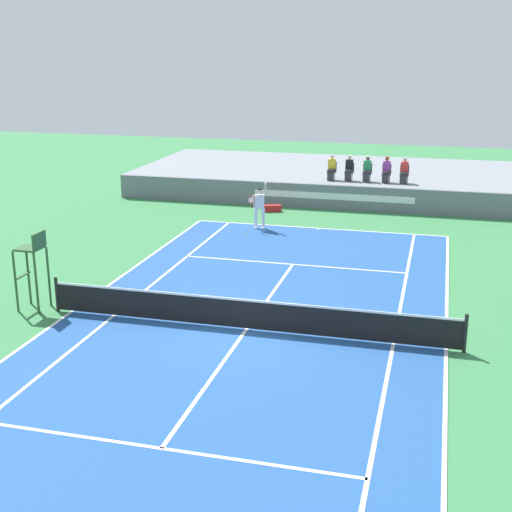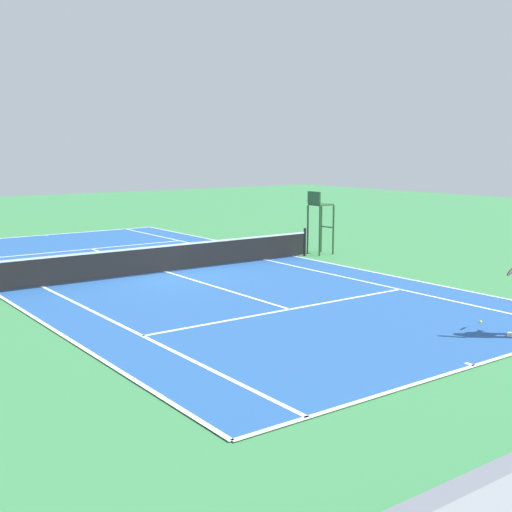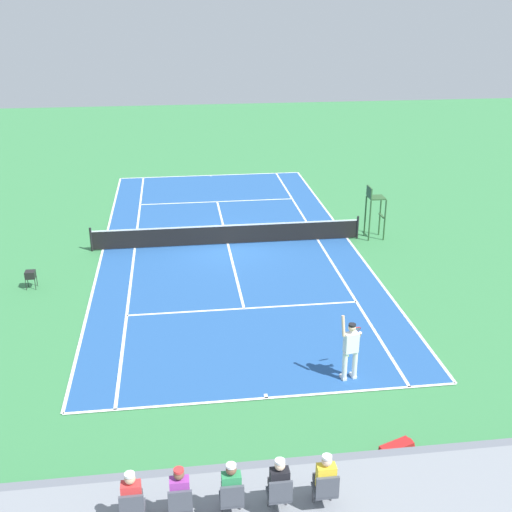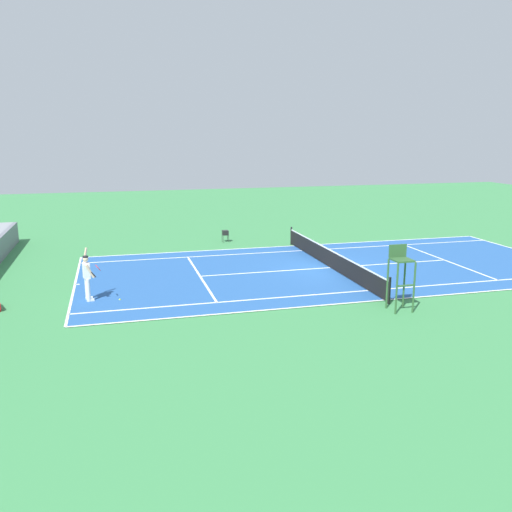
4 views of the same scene
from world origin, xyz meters
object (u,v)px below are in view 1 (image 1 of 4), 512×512
spectator_seated_3 (386,170)px  tennis_ball (246,234)px  spectator_seated_0 (332,168)px  umpire_chair (33,260)px  spectator_seated_1 (349,169)px  equipment_bag (272,208)px  spectator_seated_2 (367,169)px  spectator_seated_4 (404,171)px  tennis_player (259,207)px

spectator_seated_3 → tennis_ball: (-5.21, -7.18, -1.77)m
spectator_seated_0 → spectator_seated_3: (2.72, 0.00, 0.00)m
umpire_chair → spectator_seated_3: bearing=62.2°
spectator_seated_1 → umpire_chair: spectator_seated_1 is taller
spectator_seated_0 → equipment_bag: spectator_seated_0 is taller
spectator_seated_2 → equipment_bag: spectator_seated_2 is taller
spectator_seated_2 → spectator_seated_4: 1.81m
tennis_player → umpire_chair: umpire_chair is taller
spectator_seated_1 → tennis_player: size_ratio=0.61×
spectator_seated_2 → spectator_seated_4: bearing=0.0°
spectator_seated_1 → tennis_player: (-3.08, -6.00, -0.81)m
spectator_seated_2 → umpire_chair: 19.05m
tennis_ball → umpire_chair: (-3.86, -10.04, 1.52)m
spectator_seated_0 → umpire_chair: spectator_seated_0 is taller
spectator_seated_1 → tennis_player: bearing=-117.2°
umpire_chair → equipment_bag: umpire_chair is taller
tennis_player → tennis_ball: size_ratio=30.63×
tennis_player → umpire_chair: size_ratio=0.85×
tennis_player → umpire_chair: 11.98m
spectator_seated_1 → equipment_bag: (-3.33, -2.62, -1.65)m
tennis_ball → umpire_chair: umpire_chair is taller
spectator_seated_0 → spectator_seated_4: same height
spectator_seated_0 → umpire_chair: 18.36m
spectator_seated_3 → spectator_seated_4: bearing=0.0°
umpire_chair → equipment_bag: size_ratio=2.56×
umpire_chair → equipment_bag: 15.18m
spectator_seated_4 → spectator_seated_1: bearing=180.0°
spectator_seated_3 → tennis_player: spectator_seated_3 is taller
spectator_seated_3 → tennis_player: size_ratio=0.61×
spectator_seated_0 → spectator_seated_4: 3.59m
spectator_seated_4 → tennis_player: 8.38m
spectator_seated_4 → umpire_chair: (-9.94, -17.23, -0.25)m
equipment_bag → tennis_ball: bearing=-90.4°
spectator_seated_1 → spectator_seated_2: (0.90, 0.00, 0.00)m
spectator_seated_1 → spectator_seated_3: bearing=0.0°
spectator_seated_0 → equipment_bag: (-2.45, -2.62, -1.65)m
spectator_seated_2 → equipment_bag: bearing=-148.2°
equipment_bag → spectator_seated_0: bearing=46.9°
spectator_seated_0 → spectator_seated_1: same height
spectator_seated_1 → tennis_ball: (-3.36, -7.18, -1.77)m
spectator_seated_3 → equipment_bag: spectator_seated_3 is taller
spectator_seated_2 → spectator_seated_4: (1.81, 0.00, 0.00)m
spectator_seated_4 → tennis_player: (-5.79, -6.00, -0.81)m
spectator_seated_1 → spectator_seated_3: size_ratio=1.00×
spectator_seated_0 → tennis_ball: bearing=-109.1°
spectator_seated_2 → spectator_seated_3: size_ratio=1.00×
equipment_bag → spectator_seated_4: bearing=23.4°
equipment_bag → tennis_player: bearing=-85.8°
spectator_seated_2 → spectator_seated_4: size_ratio=1.00×
spectator_seated_0 → umpire_chair: bearing=-110.2°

